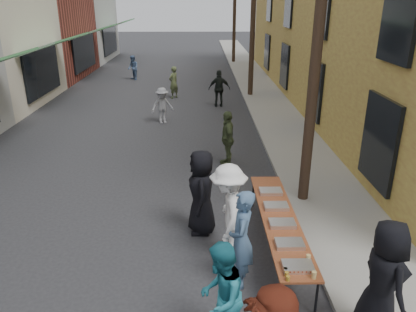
{
  "coord_description": "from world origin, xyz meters",
  "views": [
    {
      "loc": [
        1.72,
        -6.25,
        4.87
      ],
      "look_at": [
        1.87,
        2.9,
        1.3
      ],
      "focal_mm": 35.0,
      "sensor_mm": 36.0,
      "label": 1
    }
  ],
  "objects_px": {
    "guest_front_c": "(220,298)",
    "server": "(384,280)",
    "utility_pole_mid": "(253,6)",
    "guest_front_a": "(202,192)",
    "serving_table": "(279,219)",
    "catering_tray_sausage": "(298,266)",
    "utility_pole_far": "(235,3)",
    "utility_pole_near": "(320,16)"
  },
  "relations": [
    {
      "from": "guest_front_c",
      "to": "server",
      "type": "distance_m",
      "value": 2.38
    },
    {
      "from": "utility_pole_mid",
      "to": "guest_front_a",
      "type": "bearing_deg",
      "value": -100.96
    },
    {
      "from": "serving_table",
      "to": "server",
      "type": "xyz_separation_m",
      "value": [
        1.08,
        -2.35,
        0.34
      ]
    },
    {
      "from": "catering_tray_sausage",
      "to": "server",
      "type": "relative_size",
      "value": 0.26
    },
    {
      "from": "serving_table",
      "to": "catering_tray_sausage",
      "type": "xyz_separation_m",
      "value": [
        0.0,
        -1.65,
        0.08
      ]
    },
    {
      "from": "guest_front_c",
      "to": "server",
      "type": "xyz_separation_m",
      "value": [
        2.37,
        0.11,
        0.19
      ]
    },
    {
      "from": "utility_pole_far",
      "to": "guest_front_c",
      "type": "relative_size",
      "value": 5.17
    },
    {
      "from": "utility_pole_near",
      "to": "catering_tray_sausage",
      "type": "bearing_deg",
      "value": -105.19
    },
    {
      "from": "serving_table",
      "to": "utility_pole_near",
      "type": "bearing_deg",
      "value": 64.25
    },
    {
      "from": "server",
      "to": "utility_pole_near",
      "type": "bearing_deg",
      "value": -6.83
    },
    {
      "from": "utility_pole_mid",
      "to": "catering_tray_sausage",
      "type": "bearing_deg",
      "value": -93.72
    },
    {
      "from": "serving_table",
      "to": "server",
      "type": "distance_m",
      "value": 2.61
    },
    {
      "from": "catering_tray_sausage",
      "to": "server",
      "type": "bearing_deg",
      "value": -33.03
    },
    {
      "from": "utility_pole_near",
      "to": "utility_pole_far",
      "type": "distance_m",
      "value": 24.0
    },
    {
      "from": "utility_pole_mid",
      "to": "serving_table",
      "type": "relative_size",
      "value": 2.25
    },
    {
      "from": "serving_table",
      "to": "guest_front_a",
      "type": "relative_size",
      "value": 2.09
    },
    {
      "from": "guest_front_c",
      "to": "utility_pole_far",
      "type": "bearing_deg",
      "value": -168.37
    },
    {
      "from": "guest_front_a",
      "to": "guest_front_c",
      "type": "relative_size",
      "value": 1.1
    },
    {
      "from": "utility_pole_near",
      "to": "serving_table",
      "type": "distance_m",
      "value": 4.46
    },
    {
      "from": "utility_pole_mid",
      "to": "guest_front_c",
      "type": "bearing_deg",
      "value": -97.97
    },
    {
      "from": "utility_pole_mid",
      "to": "server",
      "type": "distance_m",
      "value": 16.83
    },
    {
      "from": "utility_pole_near",
      "to": "server",
      "type": "distance_m",
      "value": 5.65
    },
    {
      "from": "guest_front_c",
      "to": "utility_pole_near",
      "type": "bearing_deg",
      "value": 169.41
    },
    {
      "from": "utility_pole_far",
      "to": "server",
      "type": "height_order",
      "value": "utility_pole_far"
    },
    {
      "from": "utility_pole_mid",
      "to": "utility_pole_far",
      "type": "xyz_separation_m",
      "value": [
        0.0,
        12.0,
        0.0
      ]
    },
    {
      "from": "utility_pole_far",
      "to": "server",
      "type": "xyz_separation_m",
      "value": [
        0.05,
        -28.47,
        -3.44
      ]
    },
    {
      "from": "catering_tray_sausage",
      "to": "guest_front_a",
      "type": "bearing_deg",
      "value": 123.15
    },
    {
      "from": "utility_pole_near",
      "to": "utility_pole_far",
      "type": "xyz_separation_m",
      "value": [
        0.0,
        24.0,
        0.0
      ]
    },
    {
      "from": "utility_pole_far",
      "to": "guest_front_c",
      "type": "height_order",
      "value": "utility_pole_far"
    },
    {
      "from": "utility_pole_near",
      "to": "guest_front_c",
      "type": "distance_m",
      "value": 6.29
    },
    {
      "from": "serving_table",
      "to": "guest_front_a",
      "type": "height_order",
      "value": "guest_front_a"
    },
    {
      "from": "utility_pole_far",
      "to": "guest_front_a",
      "type": "relative_size",
      "value": 4.71
    },
    {
      "from": "utility_pole_far",
      "to": "server",
      "type": "bearing_deg",
      "value": -89.9
    },
    {
      "from": "utility_pole_near",
      "to": "guest_front_c",
      "type": "xyz_separation_m",
      "value": [
        -2.32,
        -4.59,
        -3.63
      ]
    },
    {
      "from": "catering_tray_sausage",
      "to": "guest_front_c",
      "type": "xyz_separation_m",
      "value": [
        -1.3,
        -0.81,
        0.08
      ]
    },
    {
      "from": "serving_table",
      "to": "guest_front_a",
      "type": "distance_m",
      "value": 1.75
    },
    {
      "from": "utility_pole_near",
      "to": "guest_front_c",
      "type": "bearing_deg",
      "value": -116.87
    },
    {
      "from": "utility_pole_far",
      "to": "guest_front_c",
      "type": "xyz_separation_m",
      "value": [
        -2.32,
        -28.59,
        -3.63
      ]
    },
    {
      "from": "utility_pole_near",
      "to": "guest_front_a",
      "type": "distance_m",
      "value": 4.6
    },
    {
      "from": "serving_table",
      "to": "catering_tray_sausage",
      "type": "height_order",
      "value": "catering_tray_sausage"
    },
    {
      "from": "utility_pole_mid",
      "to": "guest_front_c",
      "type": "relative_size",
      "value": 5.17
    },
    {
      "from": "serving_table",
      "to": "server",
      "type": "height_order",
      "value": "server"
    }
  ]
}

